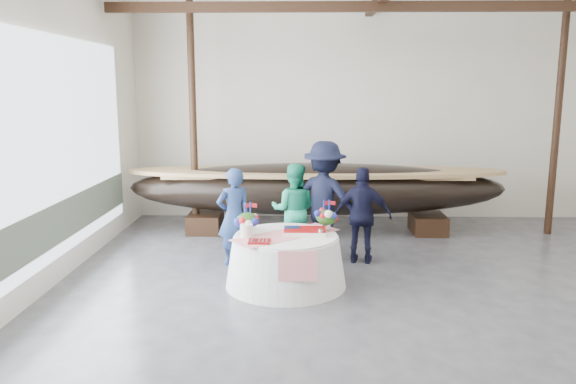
{
  "coord_description": "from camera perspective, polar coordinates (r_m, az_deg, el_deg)",
  "views": [
    {
      "loc": [
        -1.41,
        -6.33,
        2.85
      ],
      "look_at": [
        -1.62,
        2.91,
        1.13
      ],
      "focal_mm": 35.0,
      "sensor_mm": 36.0,
      "label": 1
    }
  ],
  "objects": [
    {
      "name": "tabletop_items",
      "position": [
        8.19,
        -0.3,
        -3.17
      ],
      "size": [
        1.6,
        1.46,
        0.4
      ],
      "color": "red",
      "rests_on": "banquet_table"
    },
    {
      "name": "guest_woman_blue",
      "position": [
        9.14,
        -5.53,
        -2.47
      ],
      "size": [
        0.69,
        0.6,
        1.59
      ],
      "primitive_type": "imported",
      "rotation": [
        0.0,
        0.0,
        3.62
      ],
      "color": "navy",
      "rests_on": "ground"
    },
    {
      "name": "longboat_display",
      "position": [
        11.09,
        2.9,
        0.36
      ],
      "size": [
        7.41,
        1.48,
        1.39
      ],
      "color": "black",
      "rests_on": "ground"
    },
    {
      "name": "guest_man_left",
      "position": [
        9.47,
        3.73,
        -0.78
      ],
      "size": [
        1.46,
        1.16,
        1.98
      ],
      "primitive_type": "imported",
      "rotation": [
        0.0,
        0.0,
        2.76
      ],
      "color": "black",
      "rests_on": "ground"
    },
    {
      "name": "open_bay",
      "position": [
        8.2,
        -24.31,
        2.47
      ],
      "size": [
        0.03,
        7.0,
        3.2
      ],
      "color": "silver",
      "rests_on": "ground"
    },
    {
      "name": "guest_man_right",
      "position": [
        9.24,
        7.6,
        -2.37
      ],
      "size": [
        0.99,
        0.55,
        1.59
      ],
      "primitive_type": "imported",
      "rotation": [
        0.0,
        0.0,
        2.96
      ],
      "color": "black",
      "rests_on": "ground"
    },
    {
      "name": "wall_back",
      "position": [
        12.42,
        7.87,
        7.7
      ],
      "size": [
        10.0,
        0.02,
        4.5
      ],
      "primitive_type": "cube",
      "color": "silver",
      "rests_on": "ground"
    },
    {
      "name": "floor",
      "position": [
        7.08,
        13.02,
        -13.43
      ],
      "size": [
        10.0,
        12.0,
        0.01
      ],
      "primitive_type": "cube",
      "color": "#3D3D42",
      "rests_on": "ground"
    },
    {
      "name": "banquet_table",
      "position": [
        8.22,
        -0.22,
        -6.93
      ],
      "size": [
        1.76,
        1.76,
        0.76
      ],
      "color": "white",
      "rests_on": "ground"
    },
    {
      "name": "guest_woman_teal",
      "position": [
        9.55,
        0.58,
        -1.82
      ],
      "size": [
        0.83,
        0.68,
        1.6
      ],
      "primitive_type": "imported",
      "rotation": [
        0.0,
        0.0,
        3.04
      ],
      "color": "#22B184",
      "rests_on": "ground"
    }
  ]
}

